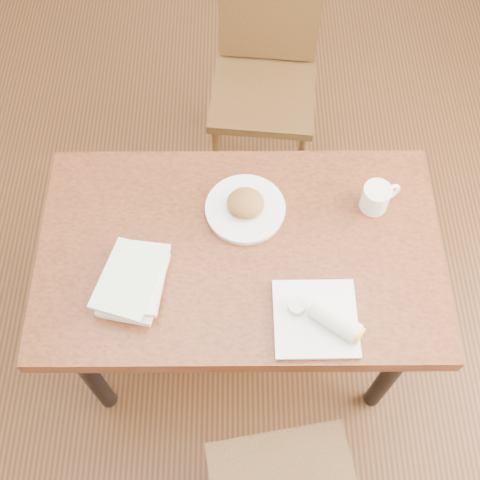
{
  "coord_description": "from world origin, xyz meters",
  "views": [
    {
      "loc": [
        -0.0,
        -0.86,
        2.34
      ],
      "look_at": [
        0.0,
        0.0,
        0.8
      ],
      "focal_mm": 45.0,
      "sensor_mm": 36.0,
      "label": 1
    }
  ],
  "objects_px": {
    "table": "(240,261)",
    "book_stack": "(134,280)",
    "chair_far": "(266,66)",
    "plate_scone": "(245,207)",
    "plate_burrito": "(322,319)",
    "coffee_mug": "(377,197)"
  },
  "relations": [
    {
      "from": "plate_scone",
      "to": "plate_burrito",
      "type": "distance_m",
      "value": 0.42
    },
    {
      "from": "plate_burrito",
      "to": "book_stack",
      "type": "height_order",
      "value": "plate_burrito"
    },
    {
      "from": "chair_far",
      "to": "coffee_mug",
      "type": "bearing_deg",
      "value": -68.69
    },
    {
      "from": "coffee_mug",
      "to": "plate_burrito",
      "type": "bearing_deg",
      "value": -116.5
    },
    {
      "from": "coffee_mug",
      "to": "book_stack",
      "type": "xyz_separation_m",
      "value": [
        -0.73,
        -0.27,
        -0.02
      ]
    },
    {
      "from": "plate_scone",
      "to": "plate_burrito",
      "type": "height_order",
      "value": "same"
    },
    {
      "from": "table",
      "to": "coffee_mug",
      "type": "bearing_deg",
      "value": 19.83
    },
    {
      "from": "chair_far",
      "to": "plate_scone",
      "type": "distance_m",
      "value": 0.86
    },
    {
      "from": "plate_scone",
      "to": "plate_burrito",
      "type": "xyz_separation_m",
      "value": [
        0.21,
        -0.37,
        -0.0
      ]
    },
    {
      "from": "plate_scone",
      "to": "chair_far",
      "type": "bearing_deg",
      "value": 83.6
    },
    {
      "from": "table",
      "to": "plate_scone",
      "type": "height_order",
      "value": "plate_scone"
    },
    {
      "from": "coffee_mug",
      "to": "plate_burrito",
      "type": "distance_m",
      "value": 0.44
    },
    {
      "from": "table",
      "to": "book_stack",
      "type": "relative_size",
      "value": 4.54
    },
    {
      "from": "plate_burrito",
      "to": "plate_scone",
      "type": "bearing_deg",
      "value": 119.49
    },
    {
      "from": "plate_scone",
      "to": "book_stack",
      "type": "xyz_separation_m",
      "value": [
        -0.32,
        -0.25,
        0.01
      ]
    },
    {
      "from": "plate_burrito",
      "to": "chair_far",
      "type": "bearing_deg",
      "value": 95.62
    },
    {
      "from": "book_stack",
      "to": "chair_far",
      "type": "bearing_deg",
      "value": 68.85
    },
    {
      "from": "plate_scone",
      "to": "plate_burrito",
      "type": "relative_size",
      "value": 1.01
    },
    {
      "from": "table",
      "to": "book_stack",
      "type": "bearing_deg",
      "value": -158.52
    },
    {
      "from": "chair_far",
      "to": "plate_burrito",
      "type": "xyz_separation_m",
      "value": [
        0.12,
        -1.19,
        0.23
      ]
    },
    {
      "from": "table",
      "to": "chair_far",
      "type": "bearing_deg",
      "value": 83.46
    },
    {
      "from": "coffee_mug",
      "to": "plate_scone",
      "type": "bearing_deg",
      "value": -177.0
    }
  ]
}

